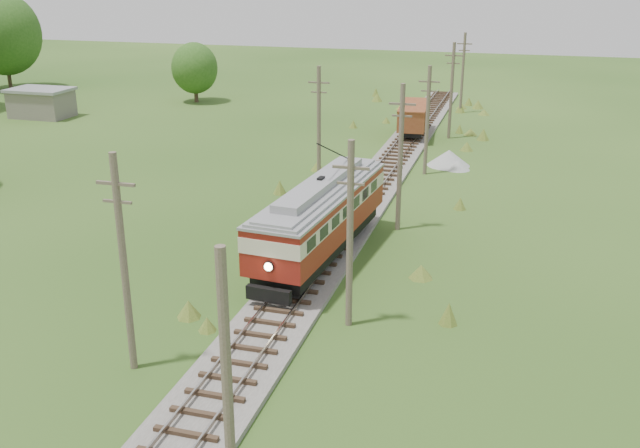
% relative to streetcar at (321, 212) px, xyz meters
% --- Properties ---
extents(railbed_main, '(3.60, 96.00, 0.57)m').
position_rel_streetcar_xyz_m(railbed_main, '(0.00, 9.10, -2.65)').
color(railbed_main, '#605B54').
rests_on(railbed_main, ground).
extents(streetcar, '(4.32, 13.77, 6.24)m').
position_rel_streetcar_xyz_m(streetcar, '(0.00, 0.00, 0.00)').
color(streetcar, black).
rests_on(streetcar, ground).
extents(gondola, '(3.18, 7.91, 2.56)m').
position_rel_streetcar_xyz_m(gondola, '(0.00, 31.77, -0.90)').
color(gondola, black).
rests_on(gondola, ground).
extents(gravel_pile, '(3.60, 3.81, 1.31)m').
position_rel_streetcar_xyz_m(gravel_pile, '(4.64, 22.00, -2.23)').
color(gravel_pile, gray).
rests_on(gravel_pile, ground).
extents(utility_pole_r_1, '(0.30, 0.30, 8.80)m').
position_rel_streetcar_xyz_m(utility_pole_r_1, '(3.10, -19.90, 1.56)').
color(utility_pole_r_1, brown).
rests_on(utility_pole_r_1, ground).
extents(utility_pole_r_2, '(1.60, 0.30, 8.60)m').
position_rel_streetcar_xyz_m(utility_pole_r_2, '(3.30, -6.90, 1.58)').
color(utility_pole_r_2, brown).
rests_on(utility_pole_r_2, ground).
extents(utility_pole_r_3, '(1.60, 0.30, 9.00)m').
position_rel_streetcar_xyz_m(utility_pole_r_3, '(3.20, 6.10, 1.78)').
color(utility_pole_r_3, brown).
rests_on(utility_pole_r_3, ground).
extents(utility_pole_r_4, '(1.60, 0.30, 8.40)m').
position_rel_streetcar_xyz_m(utility_pole_r_4, '(3.00, 19.10, 1.48)').
color(utility_pole_r_4, brown).
rests_on(utility_pole_r_4, ground).
extents(utility_pole_r_5, '(1.60, 0.30, 8.90)m').
position_rel_streetcar_xyz_m(utility_pole_r_5, '(3.40, 32.10, 1.73)').
color(utility_pole_r_5, brown).
rests_on(utility_pole_r_5, ground).
extents(utility_pole_r_6, '(1.60, 0.30, 8.70)m').
position_rel_streetcar_xyz_m(utility_pole_r_6, '(3.20, 45.10, 1.63)').
color(utility_pole_r_6, brown).
rests_on(utility_pole_r_6, ground).
extents(utility_pole_l_a, '(1.60, 0.30, 9.00)m').
position_rel_streetcar_xyz_m(utility_pole_l_a, '(-4.20, -12.90, 1.78)').
color(utility_pole_l_a, brown).
rests_on(utility_pole_l_a, ground).
extents(utility_pole_l_b, '(1.60, 0.30, 8.60)m').
position_rel_streetcar_xyz_m(utility_pole_l_b, '(-4.50, 15.10, 1.58)').
color(utility_pole_l_b, brown).
rests_on(utility_pole_l_b, ground).
extents(tree_left_5, '(9.66, 9.66, 12.44)m').
position_rel_streetcar_xyz_m(tree_left_5, '(-56.00, 45.10, 4.28)').
color(tree_left_5, '#38281C').
rests_on(tree_left_5, ground).
extents(tree_mid_a, '(5.46, 5.46, 7.03)m').
position_rel_streetcar_xyz_m(tree_mid_a, '(-28.00, 43.10, 1.18)').
color(tree_mid_a, '#38281C').
rests_on(tree_mid_a, ground).
extents(shed, '(6.40, 4.40, 3.10)m').
position_rel_streetcar_xyz_m(shed, '(-40.00, 30.10, -1.27)').
color(shed, slate).
rests_on(shed, ground).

